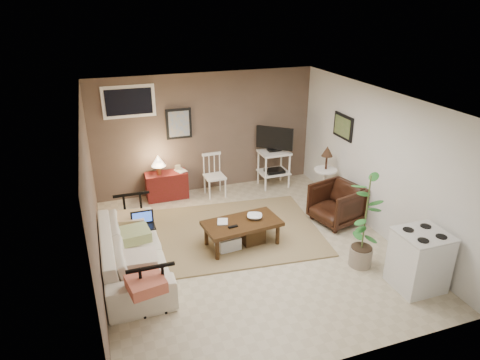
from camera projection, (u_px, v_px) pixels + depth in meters
name	position (u px, v px, depth m)	size (l,w,h in m)	color
floor	(249.00, 248.00, 6.88)	(5.00, 5.00, 0.00)	#C1B293
art_back	(179.00, 124.00, 8.29)	(0.50, 0.03, 0.60)	black
art_right	(343.00, 127.00, 7.86)	(0.03, 0.60, 0.45)	black
window	(129.00, 102.00, 7.82)	(0.96, 0.03, 0.60)	white
rug	(236.00, 231.00, 7.33)	(2.77, 2.21, 0.03)	#9C895B
coffee_table	(242.00, 232.00, 6.85)	(1.27, 0.75, 0.46)	#3E2810
sofa	(132.00, 245.00, 6.16)	(2.23, 0.65, 0.87)	silver
sofa_pillows	(137.00, 247.00, 5.91)	(0.43, 2.12, 0.15)	beige
sofa_end_rails	(142.00, 247.00, 6.22)	(0.60, 2.23, 0.75)	black
laptop	(143.00, 222.00, 6.50)	(0.34, 0.25, 0.23)	black
red_console	(166.00, 183.00, 8.45)	(0.81, 0.36, 0.94)	maroon
spindle_chair	(214.00, 177.00, 8.56)	(0.40, 0.40, 0.86)	white
tv_stand	(274.00, 156.00, 8.87)	(0.63, 0.54, 1.29)	white
side_table	(326.00, 168.00, 8.12)	(0.43, 0.43, 1.16)	white
armchair	(337.00, 202.00, 7.53)	(0.75, 0.70, 0.77)	black
potted_plant	(365.00, 219.00, 6.14)	(0.37, 0.37, 1.49)	gray
stove	(419.00, 260.00, 5.82)	(0.65, 0.61, 0.85)	silver
bowl	(255.00, 212.00, 6.84)	(0.24, 0.06, 0.24)	#3E2810
book_table	(217.00, 216.00, 6.72)	(0.16, 0.02, 0.22)	#3E2810
book_console	(177.00, 167.00, 8.35)	(0.18, 0.02, 0.24)	#3E2810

